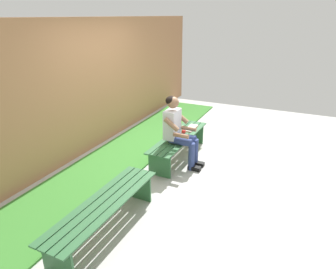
{
  "coord_description": "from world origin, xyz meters",
  "views": [
    {
      "loc": [
        4.64,
        1.94,
        2.48
      ],
      "look_at": [
        0.79,
        0.15,
        0.77
      ],
      "focal_mm": 31.9,
      "sensor_mm": 36.0,
      "label": 1
    }
  ],
  "objects_px": {
    "bench_near": "(179,141)",
    "apple": "(184,132)",
    "person_seated": "(179,129)",
    "bench_far": "(105,209)",
    "book_open": "(191,128)"
  },
  "relations": [
    {
      "from": "bench_near",
      "to": "apple",
      "type": "xyz_separation_m",
      "value": [
        -0.14,
        0.03,
        0.14
      ]
    },
    {
      "from": "bench_near",
      "to": "person_seated",
      "type": "xyz_separation_m",
      "value": [
        0.26,
        0.1,
        0.34
      ]
    },
    {
      "from": "bench_far",
      "to": "apple",
      "type": "height_order",
      "value": "apple"
    },
    {
      "from": "bench_near",
      "to": "bench_far",
      "type": "xyz_separation_m",
      "value": [
        2.27,
        0.0,
        -0.0
      ]
    },
    {
      "from": "bench_far",
      "to": "book_open",
      "type": "height_order",
      "value": "book_open"
    },
    {
      "from": "bench_far",
      "to": "person_seated",
      "type": "relative_size",
      "value": 1.47
    },
    {
      "from": "bench_far",
      "to": "apple",
      "type": "relative_size",
      "value": 21.36
    },
    {
      "from": "bench_far",
      "to": "apple",
      "type": "distance_m",
      "value": 2.42
    },
    {
      "from": "person_seated",
      "to": "apple",
      "type": "bearing_deg",
      "value": -170.67
    },
    {
      "from": "bench_far",
      "to": "book_open",
      "type": "xyz_separation_m",
      "value": [
        -2.73,
        0.06,
        0.1
      ]
    },
    {
      "from": "bench_near",
      "to": "person_seated",
      "type": "height_order",
      "value": "person_seated"
    },
    {
      "from": "bench_far",
      "to": "apple",
      "type": "bearing_deg",
      "value": 179.23
    },
    {
      "from": "bench_near",
      "to": "book_open",
      "type": "xyz_separation_m",
      "value": [
        -0.46,
        0.06,
        0.1
      ]
    },
    {
      "from": "bench_far",
      "to": "book_open",
      "type": "bearing_deg",
      "value": 178.81
    },
    {
      "from": "book_open",
      "to": "bench_near",
      "type": "bearing_deg",
      "value": -6.41
    }
  ]
}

